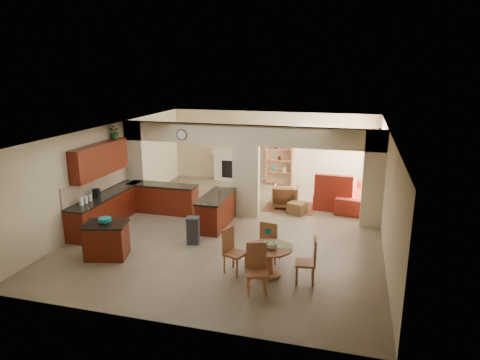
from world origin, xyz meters
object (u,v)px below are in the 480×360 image
(sofa, at_px, (357,194))
(armchair, at_px, (285,196))
(dining_table, at_px, (270,256))
(kitchen_island, at_px, (107,240))

(sofa, xyz_separation_m, armchair, (-2.25, -0.81, -0.01))
(sofa, height_order, armchair, sofa)
(dining_table, xyz_separation_m, sofa, (1.80, 5.62, -0.08))
(sofa, distance_m, armchair, 2.40)
(kitchen_island, height_order, sofa, kitchen_island)
(sofa, bearing_deg, kitchen_island, 141.28)
(kitchen_island, bearing_deg, dining_table, -12.52)
(kitchen_island, bearing_deg, sofa, 30.65)
(armchair, bearing_deg, sofa, -164.93)
(kitchen_island, relative_size, sofa, 0.43)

